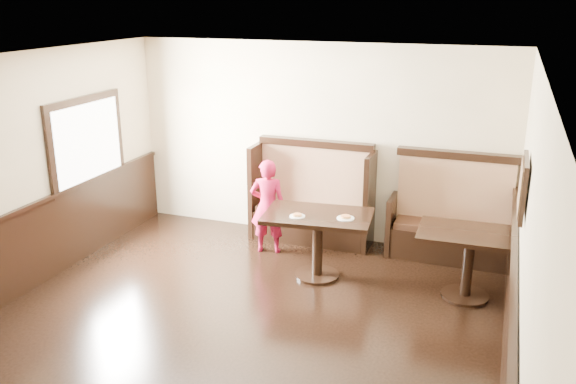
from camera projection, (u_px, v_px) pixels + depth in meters
The scene contains 9 objects.
ground at pixel (210, 358), 5.98m from camera, with size 7.00×7.00×0.00m, color black.
room_shell at pixel (193, 280), 6.12m from camera, with size 7.00×7.00×7.00m.
booth_main at pixel (312, 205), 8.77m from camera, with size 1.75×0.72×1.45m.
booth_neighbor at pixel (451, 224), 8.15m from camera, with size 1.65×0.72×1.45m.
table_main at pixel (318, 229), 7.54m from camera, with size 1.39×0.96×0.84m.
table_neighbor at pixel (469, 249), 7.02m from camera, with size 1.20×0.80×0.82m.
child at pixel (268, 206), 8.29m from camera, with size 0.48×0.32×1.32m, color #AB1238.
pizza_plate_left at pixel (297, 216), 7.39m from camera, with size 0.19×0.19×0.04m.
pizza_plate_right at pixel (346, 218), 7.32m from camera, with size 0.21×0.21×0.04m.
Camera 1 is at (2.49, -4.61, 3.40)m, focal length 38.00 mm.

